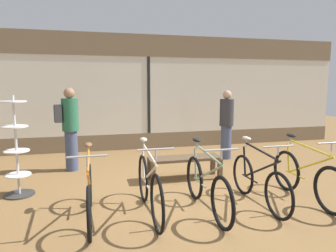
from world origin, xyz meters
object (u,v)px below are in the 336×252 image
(bicycle_center, at_px, (207,186))
(customer_by_window, at_px, (226,123))
(accessory_rack, at_px, (17,155))
(customer_near_rack, at_px, (70,126))
(bicycle_right, at_px, (258,181))
(display_bench, at_px, (185,161))
(bicycle_left, at_px, (149,186))
(bicycle_far_left, at_px, (89,194))
(bicycle_far_right, at_px, (306,177))

(bicycle_center, relative_size, customer_by_window, 1.04)
(accessory_rack, height_order, customer_near_rack, customer_near_rack)
(bicycle_right, bearing_deg, display_bench, 115.77)
(bicycle_left, bearing_deg, customer_near_rack, 115.25)
(bicycle_far_left, xyz_separation_m, bicycle_center, (1.63, -0.11, 0.01))
(display_bench, bearing_deg, accessory_rack, -177.08)
(customer_by_window, bearing_deg, bicycle_left, -131.80)
(accessory_rack, xyz_separation_m, customer_near_rack, (0.74, 1.32, 0.27))
(display_bench, xyz_separation_m, customer_near_rack, (-2.18, 1.17, 0.59))
(bicycle_far_right, height_order, customer_near_rack, customer_near_rack)
(display_bench, bearing_deg, bicycle_far_left, -141.65)
(accessory_rack, relative_size, customer_near_rack, 0.94)
(customer_near_rack, bearing_deg, bicycle_far_left, -81.05)
(bicycle_center, bearing_deg, bicycle_right, 2.77)
(bicycle_far_right, bearing_deg, bicycle_right, 177.06)
(bicycle_center, height_order, display_bench, bicycle_center)
(accessory_rack, bearing_deg, bicycle_right, -20.00)
(bicycle_right, height_order, accessory_rack, accessory_rack)
(bicycle_far_right, bearing_deg, bicycle_center, 179.99)
(bicycle_far_left, relative_size, bicycle_far_right, 0.99)
(bicycle_center, height_order, customer_by_window, customer_by_window)
(bicycle_far_left, xyz_separation_m, accessory_rack, (-1.15, 1.25, 0.31))
(bicycle_right, relative_size, bicycle_far_right, 0.96)
(bicycle_far_left, distance_m, display_bench, 2.26)
(customer_near_rack, xyz_separation_m, customer_by_window, (3.66, 0.16, -0.06))
(bicycle_right, distance_m, customer_near_rack, 3.96)
(display_bench, relative_size, customer_near_rack, 0.80)
(accessory_rack, distance_m, customer_near_rack, 1.54)
(display_bench, distance_m, customer_near_rack, 2.55)
(bicycle_center, bearing_deg, customer_near_rack, 127.14)
(bicycle_right, bearing_deg, customer_by_window, 74.59)
(display_bench, bearing_deg, bicycle_center, -95.44)
(bicycle_center, relative_size, accessory_rack, 1.06)
(display_bench, relative_size, customer_by_window, 0.83)
(bicycle_left, relative_size, display_bench, 1.27)
(bicycle_center, bearing_deg, customer_by_window, 60.22)
(bicycle_far_right, xyz_separation_m, display_bench, (-1.52, 1.51, -0.02))
(bicycle_far_left, distance_m, bicycle_left, 0.81)
(bicycle_center, distance_m, bicycle_far_right, 1.67)
(bicycle_left, distance_m, customer_near_rack, 2.90)
(customer_by_window, bearing_deg, bicycle_center, -119.78)
(bicycle_far_left, height_order, customer_near_rack, customer_near_rack)
(bicycle_far_left, bearing_deg, accessory_rack, 132.50)
(accessory_rack, bearing_deg, display_bench, 2.92)
(bicycle_far_left, relative_size, bicycle_left, 0.96)
(bicycle_far_left, xyz_separation_m, customer_near_rack, (-0.41, 2.58, 0.58))
(bicycle_right, xyz_separation_m, accessory_rack, (-3.63, 1.32, 0.31))
(bicycle_center, distance_m, bicycle_right, 0.86)
(customer_near_rack, bearing_deg, display_bench, -28.31)
(bicycle_left, xyz_separation_m, bicycle_center, (0.82, -0.11, -0.03))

